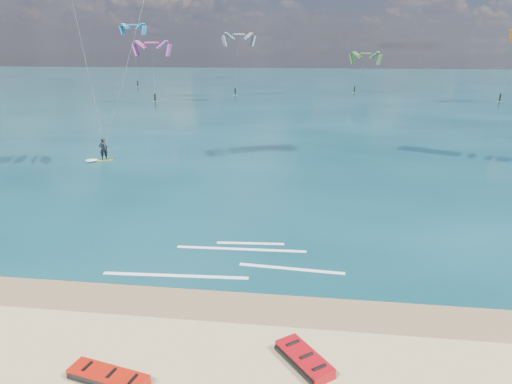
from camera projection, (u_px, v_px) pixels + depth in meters
ground at (264, 133)px, 53.26m from camera, size 320.00×320.00×0.00m
wet_sand_strip at (162, 300)px, 18.31m from camera, size 320.00×2.40×0.01m
sea at (292, 87)px, 113.70m from camera, size 320.00×200.00×0.04m
packed_kite_left at (109, 381)px, 13.89m from camera, size 2.90×1.62×0.38m
packed_kite_mid at (304, 364)px, 14.65m from camera, size 2.40×2.60×0.43m
kitesurfer_main at (104, 43)px, 34.06m from camera, size 12.27×9.66×19.38m
shoreline_foam at (235, 260)px, 21.67m from camera, size 10.76×4.40×0.01m
distant_kites at (267, 66)px, 89.94m from camera, size 83.89×32.31×14.44m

